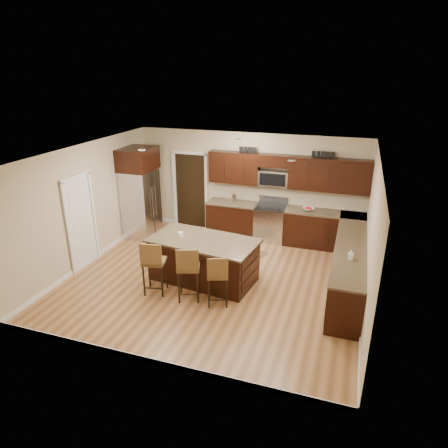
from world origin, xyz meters
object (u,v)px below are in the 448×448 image
(island, at_px, (204,261))
(range, at_px, (270,223))
(stool_right, at_px, (218,275))
(stool_left, at_px, (153,262))
(stool_mid, at_px, (188,268))
(refrigerator, at_px, (140,192))

(island, bearing_deg, range, 78.05)
(island, height_order, stool_right, stool_right)
(stool_left, xyz_separation_m, stool_mid, (0.74, 0.00, -0.00))
(island, distance_m, stool_mid, 0.89)
(range, distance_m, stool_mid, 3.46)
(stool_mid, distance_m, refrigerator, 3.59)
(island, bearing_deg, stool_right, -46.66)
(stool_left, xyz_separation_m, stool_right, (1.32, 0.01, -0.06))
(island, xyz_separation_m, stool_mid, (0.02, -0.84, 0.27))
(island, distance_m, refrigerator, 3.08)
(island, bearing_deg, refrigerator, 151.79)
(stool_left, bearing_deg, refrigerator, 112.01)
(island, height_order, stool_mid, stool_mid)
(range, height_order, island, range)
(stool_mid, xyz_separation_m, refrigerator, (-2.44, 2.58, 0.51))
(stool_left, relative_size, stool_mid, 1.00)
(stool_right, bearing_deg, stool_mid, 160.62)
(stool_mid, relative_size, stool_right, 1.09)
(range, bearing_deg, stool_right, -94.67)
(stool_mid, bearing_deg, range, 57.34)
(island, distance_m, stool_left, 1.14)
(range, relative_size, stool_left, 0.99)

